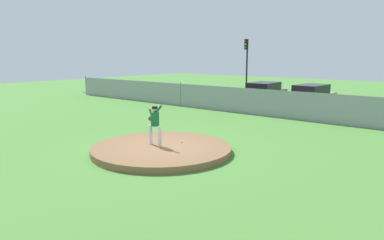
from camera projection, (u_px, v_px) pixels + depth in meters
ground_plane at (244, 128)px, 18.28m from camera, size 80.00×80.00×0.00m
asphalt_strip at (309, 109)px, 24.72m from camera, size 44.00×7.00×0.01m
pitchers_mound at (162, 149)px, 13.71m from camera, size 5.32×5.32×0.25m
pitcher_youth at (155, 121)px, 13.64m from camera, size 0.80×0.32×1.62m
baseball at (181, 142)px, 14.24m from camera, size 0.07×0.07×0.07m
chainlink_fence at (280, 104)px, 21.17m from camera, size 39.38×0.07×1.73m
parked_car_champagne at (311, 97)px, 24.96m from camera, size 2.06×4.87×1.65m
parked_car_burgundy at (263, 94)px, 26.62m from camera, size 2.17×4.83×1.69m
traffic_light_near at (247, 58)px, 31.80m from camera, size 0.28×0.46×5.05m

